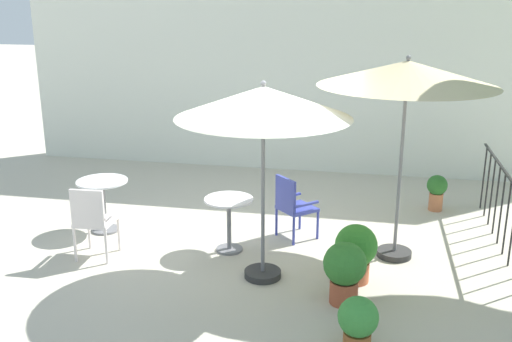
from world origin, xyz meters
name	(u,v)px	position (x,y,z in m)	size (l,w,h in m)	color
ground_plane	(251,250)	(0.00, 0.00, 0.00)	(60.00, 60.00, 0.00)	#BEB6A3
villa_facade	(295,51)	(0.00, 3.95, 2.24)	(10.40, 0.30, 4.47)	silver
patio_umbrella_0	(407,76)	(1.84, 0.19, 2.32)	(2.14, 2.14, 2.56)	#2D2D2D
patio_umbrella_1	(263,104)	(0.29, -0.72, 2.08)	(1.97, 1.97, 2.34)	#2D2D2D
cafe_table_0	(229,215)	(-0.28, -0.06, 0.50)	(0.64, 0.64, 0.72)	silver
cafe_table_1	(103,196)	(-2.18, 0.25, 0.52)	(0.71, 0.71, 0.75)	silver
patio_chair_0	(292,204)	(0.47, 0.51, 0.50)	(0.63, 0.63, 0.89)	#3640A1
patio_chair_1	(93,218)	(-1.90, -0.64, 0.56)	(0.47, 0.46, 0.96)	silver
potted_plant_0	(358,321)	(1.44, -1.98, 0.29)	(0.39, 0.39, 0.52)	brown
potted_plant_1	(437,190)	(2.51, 2.05, 0.33)	(0.31, 0.31, 0.57)	#BE7048
potted_plant_2	(345,269)	(1.27, -1.14, 0.40)	(0.47, 0.47, 0.70)	#A24D32
potted_plant_3	(356,250)	(1.37, -0.60, 0.39)	(0.49, 0.49, 0.70)	#BF603E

